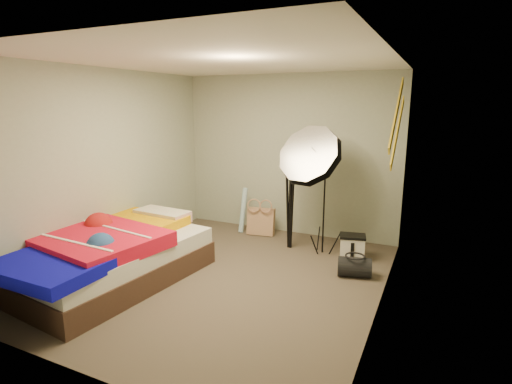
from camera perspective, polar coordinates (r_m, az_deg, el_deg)
The scene contains 15 objects.
floor at distance 4.92m, azimuth -4.11°, elevation -12.15°, with size 4.00×4.00×0.00m, color #4B4237.
ceiling at distance 4.49m, azimuth -4.63°, elevation 18.20°, with size 4.00×4.00×0.00m, color silver.
wall_back at distance 6.34m, azimuth 4.57°, elevation 5.23°, with size 3.50×3.50×0.00m, color #9AA290.
wall_front at distance 3.01m, azimuth -23.36°, elevation -4.01°, with size 3.50×3.50×0.00m, color #9AA290.
wall_left at distance 5.61m, azimuth -20.18°, elevation 3.53°, with size 4.00×4.00×0.00m, color #9AA290.
wall_right at distance 4.00m, azimuth 18.05°, elevation 0.32°, with size 4.00×4.00×0.00m, color #9AA290.
tote_bag at distance 6.37m, azimuth 0.71°, elevation -4.22°, with size 0.43×0.13×0.43m, color tan.
wrapping_roll at distance 6.48m, azimuth -1.85°, elevation -2.59°, with size 0.08×0.08×0.72m, color #5C9FBE.
camera_case at distance 5.56m, azimuth 13.57°, elevation -7.79°, with size 0.31×0.22×0.31m, color silver.
duffel_bag at distance 5.05m, azimuth 13.88°, elevation -10.36°, with size 0.24×0.24×0.39m, color black.
wall_stripe_upper at distance 4.52m, azimuth 19.41°, elevation 10.52°, with size 0.02×1.10×0.10m, color gold.
wall_stripe_lower at distance 4.78m, azimuth 19.55°, elevation 8.18°, with size 0.02×1.10×0.10m, color gold.
bed at distance 5.07m, azimuth -20.43°, elevation -8.30°, with size 1.74×2.42×0.64m.
photo_umbrella at distance 5.42m, azimuth 7.95°, elevation 4.89°, with size 1.18×0.93×1.87m.
camera_tripod at distance 5.67m, azimuth 4.96°, elevation -0.03°, with size 0.10×0.10×1.44m.
Camera 1 is at (2.20, -3.89, 2.06)m, focal length 28.00 mm.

